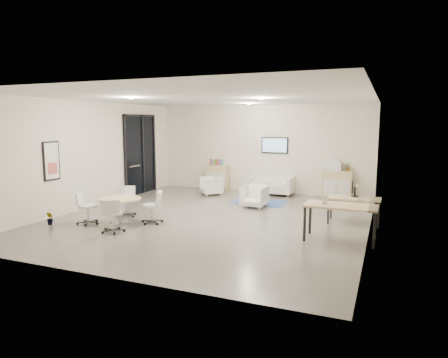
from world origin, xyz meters
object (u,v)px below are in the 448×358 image
Objects in this scene: loveseat at (271,186)px; armchair_right at (254,195)px; sideboard_right at (337,184)px; round_table at (120,202)px; sideboard_left at (218,178)px; desk_rear at (354,200)px; desk_front at (341,209)px; armchair_left at (211,185)px.

armchair_right is at bearing -86.23° from loveseat.
round_table is at bearing -129.57° from sideboard_right.
sideboard_right is (4.45, -0.01, 0.00)m from sideboard_left.
desk_rear is at bearing 22.54° from round_table.
round_table is at bearing -112.89° from loveseat.
desk_front is at bearing -39.52° from armchair_right.
sideboard_left is at bearing 147.76° from desk_rear.
round_table is at bearing -46.95° from armchair_left.
desk_rear is (3.09, -3.26, 0.28)m from loveseat.
armchair_right reaches higher than loveseat.
sideboard_right is at bearing 104.12° from desk_rear.
armchair_right is at bearing 138.11° from desk_front.
armchair_right is at bearing 163.56° from desk_rear.
loveseat is at bearing 66.44° from round_table.
armchair_right is at bearing -130.94° from sideboard_right.
desk_rear is at bearing 23.63° from armchair_left.
desk_rear is at bearing -45.88° from loveseat.
sideboard_right is at bearing -0.15° from sideboard_left.
sideboard_right is 0.89× the size of round_table.
sideboard_left is 0.74× the size of desk_rear.
round_table is (-5.51, -2.29, -0.03)m from desk_rear.
round_table is (-4.70, -5.69, 0.09)m from sideboard_right.
desk_front is at bearing 6.38° from round_table.
armchair_left is at bearing 84.36° from round_table.
armchair_left is (0.21, -1.05, -0.11)m from sideboard_left.
desk_front is (-0.15, -1.69, 0.11)m from desk_rear.
armchair_left is (-1.96, -0.90, 0.04)m from loveseat.
sideboard_left is 1.30× the size of armchair_right.
round_table is at bearing -156.69° from desk_rear.
desk_rear is 5.97m from round_table.
sideboard_right is 0.74× the size of desk_rear.
desk_front is at bearing -44.97° from sideboard_left.
loveseat is at bearing 73.34° from armchair_left.
loveseat is at bearing -4.02° from sideboard_left.
desk_front is 5.40m from round_table.
round_table is at bearing -92.55° from sideboard_left.
sideboard_left is 3.39m from armchair_right.
armchair_left is (-4.25, -1.04, -0.12)m from sideboard_right.
sideboard_left reaches higher than desk_rear.
sideboard_left is at bearing 135.86° from armchair_right.
sideboard_left reaches higher than loveseat.
armchair_right reaches higher than desk_rear.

